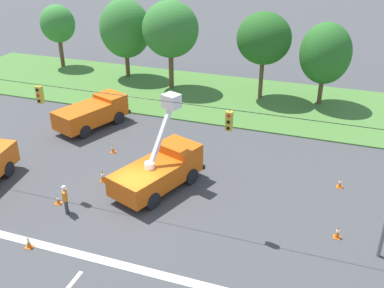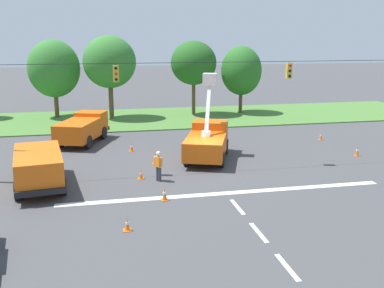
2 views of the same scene
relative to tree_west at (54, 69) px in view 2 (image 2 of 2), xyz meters
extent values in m
plane|color=#424244|center=(10.61, -20.41, -4.95)|extent=(200.00, 200.00, 0.00)
cube|color=#477533|center=(10.61, -2.41, -4.90)|extent=(56.00, 12.00, 0.10)
cube|color=silver|center=(10.61, -25.12, -4.94)|extent=(17.60, 0.50, 0.01)
cube|color=silver|center=(10.61, -27.12, -4.94)|extent=(0.20, 2.00, 0.01)
cube|color=silver|center=(10.61, -30.12, -4.94)|extent=(0.20, 2.00, 0.01)
cube|color=silver|center=(10.61, -33.12, -4.94)|extent=(0.20, 2.00, 0.01)
cylinder|color=black|center=(10.61, -20.41, 1.65)|extent=(26.00, 0.03, 0.03)
cylinder|color=black|center=(5.26, -20.41, 1.60)|extent=(0.02, 0.02, 0.10)
cube|color=gold|center=(5.26, -20.41, 1.07)|extent=(0.32, 0.28, 0.96)
cylinder|color=black|center=(5.26, -20.57, 1.39)|extent=(0.16, 0.05, 0.16)
cylinder|color=red|center=(5.26, -20.57, 1.07)|extent=(0.16, 0.05, 0.16)
cylinder|color=black|center=(5.26, -20.57, 0.75)|extent=(0.16, 0.05, 0.16)
cylinder|color=black|center=(15.92, -20.41, 1.60)|extent=(0.02, 0.02, 0.10)
cube|color=gold|center=(15.92, -20.41, 1.07)|extent=(0.32, 0.28, 0.96)
cylinder|color=red|center=(15.92, -20.57, 1.39)|extent=(0.16, 0.05, 0.16)
cylinder|color=black|center=(15.92, -20.57, 1.07)|extent=(0.16, 0.05, 0.16)
cylinder|color=black|center=(15.92, -20.57, 0.75)|extent=(0.16, 0.05, 0.16)
cylinder|color=brown|center=(0.00, 0.00, -3.55)|extent=(0.43, 0.43, 2.80)
ellipsoid|color=#33752D|center=(0.00, 0.00, 0.01)|extent=(5.10, 4.46, 5.69)
cylinder|color=brown|center=(5.42, -1.65, -3.22)|extent=(0.45, 0.45, 3.46)
ellipsoid|color=#33752D|center=(5.42, -1.65, 0.70)|extent=(5.16, 4.74, 5.10)
cylinder|color=brown|center=(13.89, -1.38, -3.23)|extent=(0.37, 0.37, 3.44)
ellipsoid|color=#235B1E|center=(13.89, -1.38, 0.48)|extent=(4.69, 4.47, 4.46)
cylinder|color=brown|center=(19.07, -1.16, -3.58)|extent=(0.38, 0.38, 2.74)
ellipsoid|color=#286623|center=(19.07, -1.16, -0.39)|extent=(4.26, 4.41, 5.11)
cube|color=#D6560F|center=(10.87, -19.28, -3.83)|extent=(3.73, 4.67, 1.24)
cube|color=#D6560F|center=(11.88, -16.55, -3.56)|extent=(2.84, 2.46, 1.77)
cube|color=#1E2838|center=(12.09, -15.98, -3.25)|extent=(2.01, 0.82, 0.80)
cube|color=black|center=(12.20, -15.66, -4.30)|extent=(2.38, 1.01, 0.30)
cylinder|color=black|center=(10.72, -16.38, -4.45)|extent=(0.61, 1.04, 1.00)
cylinder|color=black|center=(12.87, -17.16, -4.45)|extent=(0.61, 1.04, 1.00)
cylinder|color=black|center=(9.55, -19.56, -4.45)|extent=(0.61, 1.04, 1.00)
cylinder|color=black|center=(11.69, -20.35, -4.45)|extent=(0.61, 1.04, 1.00)
cylinder|color=silver|center=(10.97, -19.00, -3.03)|extent=(0.60, 0.60, 0.36)
cube|color=white|center=(11.32, -18.07, -1.57)|extent=(0.98, 2.14, 3.41)
cube|color=white|center=(11.66, -17.14, 0.32)|extent=(1.12, 1.06, 0.80)
cube|color=#D6560F|center=(2.54, -12.69, -3.77)|extent=(3.58, 4.55, 1.36)
cube|color=#D6560F|center=(3.54, -10.02, -3.62)|extent=(2.69, 2.38, 1.66)
cube|color=#1E2838|center=(3.75, -9.45, -3.33)|extent=(1.89, 0.79, 0.75)
cube|color=black|center=(3.86, -9.14, -4.30)|extent=(2.24, 0.96, 0.30)
cylinder|color=black|center=(2.45, -9.86, -4.45)|extent=(0.61, 1.03, 1.00)
cylinder|color=black|center=(4.46, -10.60, -4.45)|extent=(0.61, 1.03, 1.00)
cylinder|color=black|center=(1.29, -12.98, -4.45)|extent=(0.61, 1.03, 1.00)
cylinder|color=black|center=(3.30, -13.73, -4.45)|extent=(0.61, 1.03, 1.00)
cube|color=orange|center=(0.67, -21.05, -3.75)|extent=(3.01, 4.43, 1.40)
cube|color=orange|center=(1.08, -23.97, -3.67)|extent=(2.59, 2.08, 1.55)
cube|color=#1E2838|center=(1.16, -24.58, -3.40)|extent=(2.09, 0.39, 0.70)
cube|color=black|center=(1.21, -24.93, -4.30)|extent=(2.46, 0.50, 0.30)
cylinder|color=black|center=(2.17, -23.58, -4.45)|extent=(0.42, 1.03, 1.00)
cylinder|color=black|center=(-0.08, -23.89, -4.45)|extent=(0.42, 1.03, 1.00)
cylinder|color=black|center=(1.69, -20.16, -4.45)|extent=(0.42, 1.03, 1.00)
cylinder|color=black|center=(-0.56, -20.48, -4.45)|extent=(0.42, 1.03, 1.00)
cylinder|color=#383842|center=(7.33, -22.25, -4.52)|extent=(0.18, 0.18, 0.85)
cylinder|color=#383842|center=(7.44, -22.42, -4.52)|extent=(0.18, 0.18, 0.85)
cube|color=orange|center=(7.39, -22.33, -3.80)|extent=(0.41, 0.47, 0.60)
cube|color=silver|center=(7.39, -22.33, -3.80)|extent=(0.28, 0.40, 0.62)
cylinder|color=orange|center=(7.25, -22.10, -3.77)|extent=(0.11, 0.11, 0.55)
cylinder|color=orange|center=(7.52, -22.56, -3.77)|extent=(0.11, 0.11, 0.55)
sphere|color=tan|center=(7.39, -22.33, -3.37)|extent=(0.22, 0.22, 0.22)
sphere|color=white|center=(7.39, -22.33, -3.31)|extent=(0.26, 0.26, 0.26)
cube|color=orange|center=(7.26, -25.48, -4.93)|extent=(0.36, 0.36, 0.03)
cone|color=orange|center=(7.26, -25.48, -4.60)|extent=(0.26, 0.26, 0.64)
cylinder|color=white|center=(7.26, -25.48, -4.57)|extent=(0.16, 0.16, 0.11)
cube|color=orange|center=(6.41, -21.75, -4.93)|extent=(0.36, 0.36, 0.03)
cone|color=orange|center=(6.41, -21.75, -4.64)|extent=(0.22, 0.22, 0.55)
cylinder|color=white|center=(6.41, -21.75, -4.61)|extent=(0.14, 0.14, 0.10)
cube|color=orange|center=(7.63, -18.74, -4.93)|extent=(0.36, 0.36, 0.03)
cone|color=orange|center=(7.63, -18.74, -4.54)|extent=(0.30, 0.30, 0.76)
cylinder|color=white|center=(7.63, -18.74, -4.50)|extent=(0.19, 0.19, 0.14)
cube|color=orange|center=(6.38, -15.13, -4.93)|extent=(0.36, 0.36, 0.03)
cone|color=orange|center=(6.38, -15.13, -4.63)|extent=(0.23, 0.23, 0.58)
cylinder|color=white|center=(6.38, -15.13, -4.60)|extent=(0.14, 0.14, 0.11)
cube|color=orange|center=(5.15, -28.78, -4.93)|extent=(0.36, 0.36, 0.03)
cone|color=orange|center=(5.15, -28.78, -4.64)|extent=(0.22, 0.22, 0.56)
cylinder|color=white|center=(5.15, -28.78, -4.61)|extent=(0.14, 0.14, 0.10)
cube|color=orange|center=(21.65, -19.64, -4.93)|extent=(0.36, 0.36, 0.03)
cone|color=orange|center=(21.65, -19.64, -4.59)|extent=(0.26, 0.26, 0.66)
cylinder|color=white|center=(21.65, -19.64, -4.56)|extent=(0.16, 0.16, 0.12)
cube|color=orange|center=(21.51, -14.60, -4.93)|extent=(0.36, 0.36, 0.03)
cone|color=orange|center=(21.51, -14.60, -4.62)|extent=(0.24, 0.24, 0.60)
cylinder|color=white|center=(21.51, -14.60, -4.59)|extent=(0.15, 0.15, 0.11)
cube|color=orange|center=(11.17, -14.01, -4.93)|extent=(0.36, 0.36, 0.03)
cone|color=orange|center=(11.17, -14.01, -4.60)|extent=(0.25, 0.25, 0.63)
cylinder|color=white|center=(11.17, -14.01, -4.57)|extent=(0.16, 0.16, 0.11)
camera|label=1|loc=(20.70, -39.39, 9.72)|focal=42.00mm
camera|label=2|loc=(4.22, -46.84, 3.21)|focal=42.00mm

